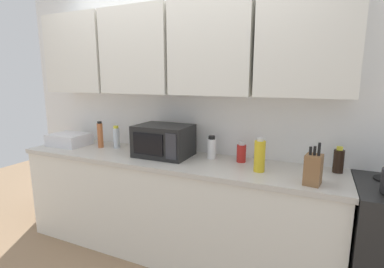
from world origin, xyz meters
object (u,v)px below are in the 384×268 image
Objects in this scene: bottle_clear_tall at (116,137)px; bottle_red_sauce at (241,153)px; bottle_amber_vinegar at (133,139)px; microwave at (164,141)px; bottle_spice_jar at (100,135)px; bottle_soy_dark at (339,161)px; dish_rack at (69,139)px; bottle_yellow_mustard at (260,156)px; bottle_white_jar at (212,148)px; knife_block at (313,169)px.

bottle_red_sauce is at bearing 1.64° from bottle_clear_tall.
bottle_amber_vinegar is (0.18, 0.03, -0.00)m from bottle_clear_tall.
microwave is 1.81× the size of bottle_spice_jar.
bottle_spice_jar is 1.35× the size of bottle_soy_dark.
dish_rack is at bearing -169.16° from bottle_clear_tall.
bottle_clear_tall reaches higher than dish_rack.
microwave is 0.88m from bottle_yellow_mustard.
bottle_soy_dark is at bearing 2.14° from bottle_red_sauce.
bottle_clear_tall is at bearing -178.17° from bottle_white_jar.
microwave is at bearing -174.92° from bottle_soy_dark.
bottle_red_sauce is 0.68× the size of bottle_yellow_mustard.
bottle_yellow_mustard is (0.87, -0.09, -0.02)m from microwave.
bottle_clear_tall is at bearing -178.36° from bottle_red_sauce.
bottle_soy_dark is (0.72, 0.03, 0.01)m from bottle_red_sauce.
dish_rack is 1.68× the size of bottle_clear_tall.
microwave is 1.26× the size of dish_rack.
bottle_red_sauce is at bearing 8.15° from microwave.
bottle_spice_jar reaches higher than bottle_white_jar.
bottle_soy_dark is (0.16, 0.34, -0.01)m from knife_block.
bottle_clear_tall reaches higher than bottle_white_jar.
microwave reaches higher than bottle_white_jar.
knife_block is at bearing -20.63° from bottle_white_jar.
bottle_amber_vinegar is at bearing -179.03° from bottle_soy_dark.
microwave is 2.78× the size of bottle_red_sauce.
bottle_soy_dark is at bearing 1.82° from bottle_clear_tall.
knife_block is at bearing -10.69° from bottle_amber_vinegar.
bottle_yellow_mustard is 0.49m from bottle_white_jar.
bottle_red_sauce is 0.27m from bottle_yellow_mustard.
bottle_amber_vinegar is (-0.40, 0.09, -0.04)m from microwave.
bottle_yellow_mustard reaches higher than bottle_white_jar.
bottle_clear_tall is at bearing -178.18° from bottle_soy_dark.
bottle_white_jar is at bearing 12.54° from microwave.
dish_rack is 2.53m from bottle_soy_dark.
knife_block reaches higher than dish_rack.
knife_block reaches higher than microwave.
knife_block is 1.84m from bottle_clear_tall.
dish_rack is 1.94× the size of bottle_soy_dark.
bottle_white_jar is (-0.98, -0.03, 0.00)m from bottle_soy_dark.
bottle_clear_tall is 0.88× the size of bottle_yellow_mustard.
microwave is at bearing -171.85° from bottle_red_sauce.
bottle_spice_jar is (-1.43, -0.08, 0.05)m from bottle_red_sauce.
bottle_amber_vinegar is at bearing 12.82° from bottle_spice_jar.
microwave is 1.69× the size of knife_block.
knife_block reaches higher than bottle_white_jar.
bottle_red_sauce is 0.88× the size of bottle_soy_dark.
bottle_spice_jar reaches higher than bottle_amber_vinegar.
bottle_yellow_mustard reaches higher than dish_rack.
bottle_white_jar is (1.00, 0.03, -0.01)m from bottle_clear_tall.
microwave is at bearing -167.46° from bottle_white_jar.
bottle_spice_jar is at bearing -177.08° from bottle_soy_dark.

